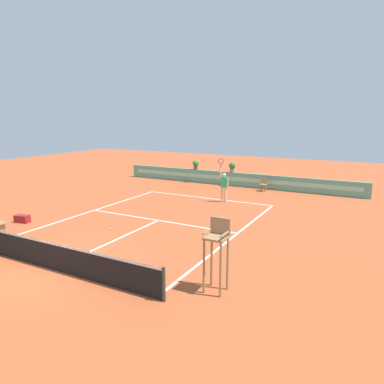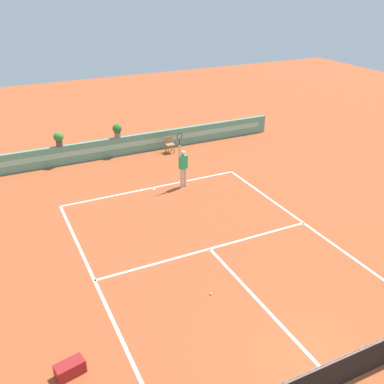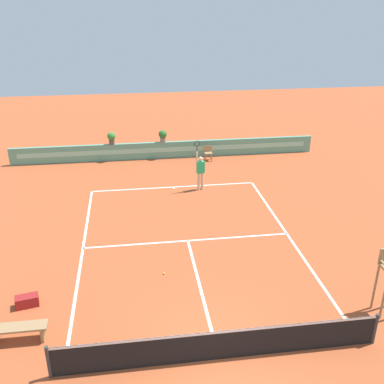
{
  "view_description": "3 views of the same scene",
  "coord_description": "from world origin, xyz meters",
  "px_view_note": "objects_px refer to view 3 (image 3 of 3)",
  "views": [
    {
      "loc": [
        9.24,
        -7.43,
        4.93
      ],
      "look_at": [
        0.52,
        8.91,
        1.0
      ],
      "focal_mm": 33.09,
      "sensor_mm": 36.0,
      "label": 1
    },
    {
      "loc": [
        -6.25,
        -5.06,
        8.67
      ],
      "look_at": [
        0.52,
        8.91,
        1.0
      ],
      "focal_mm": 41.4,
      "sensor_mm": 36.0,
      "label": 2
    },
    {
      "loc": [
        -2.01,
        -9.02,
        9.03
      ],
      "look_at": [
        0.52,
        8.91,
        1.0
      ],
      "focal_mm": 41.86,
      "sensor_mm": 36.0,
      "label": 3
    }
  ],
  "objects_px": {
    "bench_courtside": "(19,330)",
    "potted_plant_left": "(111,137)",
    "ball_kid_chair": "(208,152)",
    "tennis_ball_near_baseline": "(164,273)",
    "tennis_player": "(200,170)",
    "potted_plant_centre": "(163,135)",
    "gear_bag": "(27,301)"
  },
  "relations": [
    {
      "from": "bench_courtside",
      "to": "potted_plant_left",
      "type": "relative_size",
      "value": 2.21
    },
    {
      "from": "ball_kid_chair",
      "to": "gear_bag",
      "type": "xyz_separation_m",
      "value": [
        -7.99,
        -12.58,
        -0.3
      ]
    },
    {
      "from": "tennis_player",
      "to": "tennis_ball_near_baseline",
      "type": "height_order",
      "value": "tennis_player"
    },
    {
      "from": "bench_courtside",
      "to": "tennis_player",
      "type": "bearing_deg",
      "value": 55.77
    },
    {
      "from": "gear_bag",
      "to": "potted_plant_left",
      "type": "height_order",
      "value": "potted_plant_left"
    },
    {
      "from": "potted_plant_centre",
      "to": "ball_kid_chair",
      "type": "bearing_deg",
      "value": -15.72
    },
    {
      "from": "ball_kid_chair",
      "to": "potted_plant_centre",
      "type": "bearing_deg",
      "value": 164.28
    },
    {
      "from": "ball_kid_chair",
      "to": "potted_plant_centre",
      "type": "relative_size",
      "value": 1.17
    },
    {
      "from": "ball_kid_chair",
      "to": "bench_courtside",
      "type": "xyz_separation_m",
      "value": [
        -7.89,
        -14.17,
        -0.1
      ]
    },
    {
      "from": "tennis_player",
      "to": "tennis_ball_near_baseline",
      "type": "relative_size",
      "value": 38.01
    },
    {
      "from": "tennis_player",
      "to": "tennis_ball_near_baseline",
      "type": "distance_m",
      "value": 7.69
    },
    {
      "from": "bench_courtside",
      "to": "potted_plant_centre",
      "type": "xyz_separation_m",
      "value": [
        5.29,
        14.9,
        1.04
      ]
    },
    {
      "from": "potted_plant_left",
      "to": "tennis_player",
      "type": "bearing_deg",
      "value": -48.21
    },
    {
      "from": "ball_kid_chair",
      "to": "gear_bag",
      "type": "relative_size",
      "value": 1.21
    },
    {
      "from": "tennis_ball_near_baseline",
      "to": "potted_plant_left",
      "type": "xyz_separation_m",
      "value": [
        -2.01,
        12.19,
        1.38
      ]
    },
    {
      "from": "tennis_player",
      "to": "tennis_ball_near_baseline",
      "type": "xyz_separation_m",
      "value": [
        -2.44,
        -7.22,
        -1.02
      ]
    },
    {
      "from": "tennis_player",
      "to": "potted_plant_centre",
      "type": "relative_size",
      "value": 3.57
    },
    {
      "from": "gear_bag",
      "to": "potted_plant_left",
      "type": "distance_m",
      "value": 13.59
    },
    {
      "from": "tennis_ball_near_baseline",
      "to": "potted_plant_centre",
      "type": "xyz_separation_m",
      "value": [
        0.97,
        12.19,
        1.38
      ]
    },
    {
      "from": "bench_courtside",
      "to": "potted_plant_left",
      "type": "xyz_separation_m",
      "value": [
        2.31,
        14.9,
        1.04
      ]
    },
    {
      "from": "bench_courtside",
      "to": "tennis_player",
      "type": "height_order",
      "value": "tennis_player"
    },
    {
      "from": "gear_bag",
      "to": "potted_plant_centre",
      "type": "bearing_deg",
      "value": 67.95
    },
    {
      "from": "potted_plant_centre",
      "to": "potted_plant_left",
      "type": "xyz_separation_m",
      "value": [
        -2.98,
        0.0,
        0.0
      ]
    },
    {
      "from": "tennis_ball_near_baseline",
      "to": "potted_plant_left",
      "type": "distance_m",
      "value": 12.43
    },
    {
      "from": "potted_plant_centre",
      "to": "potted_plant_left",
      "type": "height_order",
      "value": "same"
    },
    {
      "from": "tennis_ball_near_baseline",
      "to": "bench_courtside",
      "type": "bearing_deg",
      "value": -147.88
    },
    {
      "from": "potted_plant_left",
      "to": "tennis_ball_near_baseline",
      "type": "bearing_deg",
      "value": -80.64
    },
    {
      "from": "bench_courtside",
      "to": "tennis_ball_near_baseline",
      "type": "bearing_deg",
      "value": 32.12
    },
    {
      "from": "ball_kid_chair",
      "to": "potted_plant_centre",
      "type": "xyz_separation_m",
      "value": [
        -2.6,
        0.73,
        0.93
      ]
    },
    {
      "from": "bench_courtside",
      "to": "potted_plant_left",
      "type": "bearing_deg",
      "value": 81.19
    },
    {
      "from": "ball_kid_chair",
      "to": "tennis_player",
      "type": "relative_size",
      "value": 0.33
    },
    {
      "from": "ball_kid_chair",
      "to": "tennis_player",
      "type": "distance_m",
      "value": 4.43
    }
  ]
}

